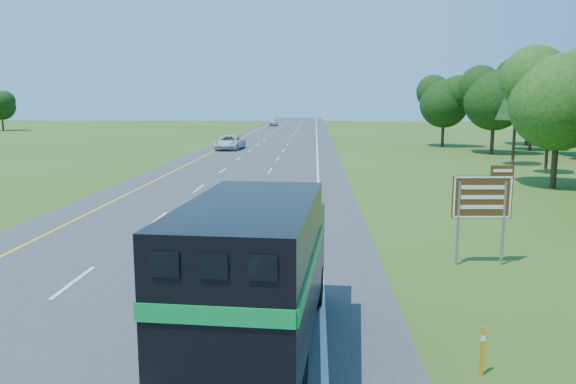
% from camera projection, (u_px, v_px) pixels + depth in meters
% --- Properties ---
extents(road, '(15.00, 260.00, 0.04)m').
position_uv_depth(road, '(261.00, 156.00, 54.94)').
color(road, '#38383A').
rests_on(road, ground).
extents(lane_markings, '(11.15, 260.00, 0.01)m').
position_uv_depth(lane_markings, '(261.00, 156.00, 54.94)').
color(lane_markings, yellow).
rests_on(lane_markings, road).
extents(horse_truck, '(2.93, 7.81, 3.39)m').
position_uv_depth(horse_truck, '(256.00, 272.00, 11.50)').
color(horse_truck, black).
rests_on(horse_truck, road).
extents(white_suv, '(3.06, 5.82, 1.56)m').
position_uv_depth(white_suv, '(230.00, 142.00, 61.86)').
color(white_suv, silver).
rests_on(white_suv, road).
extents(far_car, '(1.79, 4.45, 1.52)m').
position_uv_depth(far_car, '(273.00, 122.00, 121.59)').
color(far_car, silver).
rests_on(far_car, road).
extents(exit_sign, '(1.94, 0.17, 3.29)m').
position_uv_depth(exit_sign, '(483.00, 201.00, 18.11)').
color(exit_sign, gray).
rests_on(exit_sign, ground).
extents(delineator, '(0.08, 0.05, 1.00)m').
position_uv_depth(delineator, '(482.00, 350.00, 10.93)').
color(delineator, orange).
rests_on(delineator, ground).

